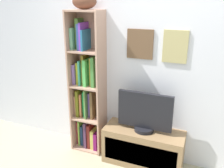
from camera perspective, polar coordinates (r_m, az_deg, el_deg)
name	(u,v)px	position (r m, az deg, el deg)	size (l,w,h in m)	color
back_wall	(148,60)	(2.71, 8.43, 5.60)	(4.80, 0.08, 2.40)	silver
bookshelf	(87,90)	(2.96, -5.88, -1.49)	(0.40, 0.26, 1.73)	tan
football	(84,2)	(2.73, -6.58, 18.85)	(0.27, 0.16, 0.16)	brown
tv_stand	(143,147)	(2.91, 7.37, -14.56)	(0.91, 0.35, 0.43)	#906E49
television	(145,113)	(2.70, 7.77, -6.83)	(0.61, 0.22, 0.45)	black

